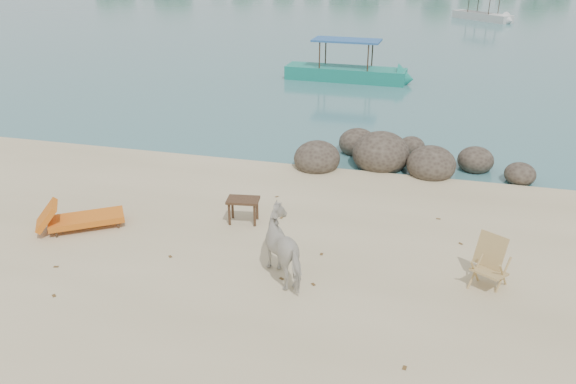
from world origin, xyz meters
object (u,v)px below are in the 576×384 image
(side_table, at_px, (243,212))
(boat_near, at_px, (346,46))
(cow, at_px, (288,248))
(deck_chair, at_px, (490,266))
(lounge_chair, at_px, (86,216))
(boulders, at_px, (391,157))

(side_table, relative_size, boat_near, 0.12)
(boat_near, bearing_deg, side_table, -87.15)
(side_table, distance_m, boat_near, 14.87)
(cow, xyz_separation_m, deck_chair, (3.62, 0.58, -0.18))
(side_table, bearing_deg, boat_near, 82.52)
(lounge_chair, bearing_deg, deck_chair, -35.29)
(boulders, bearing_deg, lounge_chair, -137.85)
(boulders, bearing_deg, cow, -102.02)
(boulders, relative_size, side_table, 9.17)
(side_table, bearing_deg, deck_chair, -22.35)
(cow, bearing_deg, boulders, -143.95)
(lounge_chair, bearing_deg, cow, -43.41)
(side_table, bearing_deg, cow, -59.43)
(boulders, distance_m, cow, 6.54)
(side_table, height_order, lounge_chair, lounge_chair)
(cow, xyz_separation_m, lounge_chair, (-4.78, 0.83, -0.34))
(side_table, height_order, boat_near, boat_near)
(boulders, xyz_separation_m, deck_chair, (2.26, -5.80, 0.23))
(boat_near, bearing_deg, boulders, -71.55)
(boulders, height_order, side_table, boulders)
(boulders, xyz_separation_m, side_table, (-2.87, -4.47, 0.05))
(deck_chair, relative_size, boat_near, 0.15)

